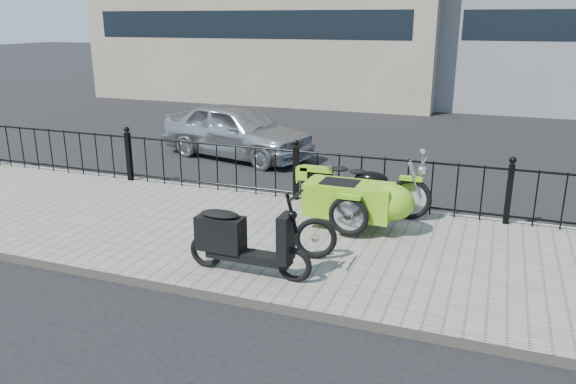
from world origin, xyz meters
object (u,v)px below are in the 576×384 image
at_px(scooter, 240,240).
at_px(sedan_car, 237,130).
at_px(spare_tire, 315,238).
at_px(motorcycle_sidecar, 363,198).

xyz_separation_m(scooter, sedan_car, (-2.96, 6.06, 0.10)).
relative_size(scooter, spare_tire, 2.89).
distance_m(spare_tire, sedan_car, 6.48).
bearing_deg(spare_tire, sedan_car, 124.91).
height_order(motorcycle_sidecar, spare_tire, motorcycle_sidecar).
xyz_separation_m(spare_tire, sedan_car, (-3.71, 5.31, 0.24)).
relative_size(motorcycle_sidecar, spare_tire, 3.98).
distance_m(scooter, sedan_car, 6.74).
relative_size(motorcycle_sidecar, scooter, 1.38).
height_order(spare_tire, sedan_car, sedan_car).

